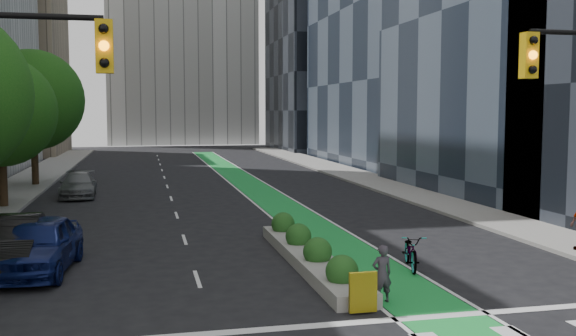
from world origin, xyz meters
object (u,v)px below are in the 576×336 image
cyclist (382,274)px  median_planter (309,253)px  parked_car_left_near (39,245)px  parked_car_left_mid (9,245)px  bicycle (411,251)px  parked_car_left_far (78,185)px

cyclist → median_planter: bearing=-85.1°
cyclist → parked_car_left_near: size_ratio=0.30×
median_planter → parked_car_left_mid: parked_car_left_mid is taller
bicycle → parked_car_left_near: 11.59m
parked_car_left_far → parked_car_left_near: bearing=-90.1°
parked_car_left_near → parked_car_left_mid: bearing=168.4°
bicycle → median_planter: bearing=172.0°
cyclist → parked_car_left_near: (-9.19, 5.28, 0.10)m
median_planter → parked_car_left_far: 20.90m
cyclist → parked_car_left_far: bearing=-72.7°
bicycle → parked_car_left_mid: (-12.32, 2.39, 0.29)m
parked_car_left_mid → parked_car_left_far: bearing=86.5°
cyclist → parked_car_left_mid: bearing=-34.1°
median_planter → bicycle: 3.26m
median_planter → parked_car_left_far: bearing=115.3°
cyclist → parked_car_left_far: (-9.72, 23.33, -0.07)m
parked_car_left_mid → cyclist: bearing=-31.0°
bicycle → parked_car_left_mid: parked_car_left_mid is taller
bicycle → cyclist: size_ratio=1.41×
median_planter → parked_car_left_near: size_ratio=2.03×
bicycle → parked_car_left_far: (-11.92, 20.16, 0.13)m
bicycle → cyclist: bearing=-109.9°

